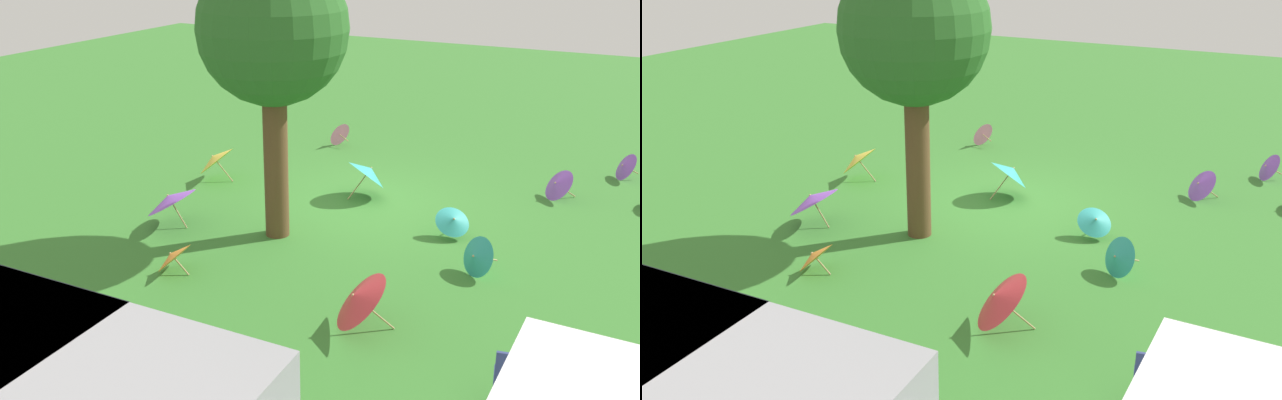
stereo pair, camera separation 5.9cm
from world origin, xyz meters
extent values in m
plane|color=#387A2D|center=(0.00, 0.00, 0.00)|extent=(40.00, 40.00, 0.00)
cylinder|color=black|center=(1.49, 6.95, 0.38)|extent=(0.76, 0.23, 0.76)
cube|color=navy|center=(-4.56, 4.81, 0.45)|extent=(1.66, 0.76, 0.05)
cube|color=navy|center=(-4.60, 5.01, 0.68)|extent=(1.59, 0.43, 0.45)
cube|color=black|center=(-3.93, 4.94, 0.23)|extent=(0.16, 0.41, 0.45)
cylinder|color=brown|center=(0.75, 1.95, 1.40)|extent=(0.41, 0.41, 2.81)
sphere|color=#286023|center=(0.75, 1.95, 3.54)|extent=(2.44, 2.44, 2.44)
cylinder|color=tan|center=(1.31, 3.92, 0.13)|extent=(0.25, 0.05, 0.26)
cone|color=orange|center=(1.46, 3.94, 0.29)|extent=(0.61, 0.71, 0.53)
sphere|color=tan|center=(1.49, 3.94, 0.33)|extent=(0.05, 0.04, 0.05)
cylinder|color=tan|center=(3.11, 0.12, 0.22)|extent=(0.36, 0.09, 0.43)
cone|color=yellow|center=(3.33, 0.16, 0.48)|extent=(0.91, 1.00, 0.68)
sphere|color=tan|center=(3.37, 0.17, 0.53)|extent=(0.06, 0.04, 0.05)
cylinder|color=tan|center=(-2.88, 1.69, 0.23)|extent=(0.25, 0.32, 0.16)
cone|color=teal|center=(-2.74, 1.88, 0.32)|extent=(0.71, 0.65, 0.64)
sphere|color=tan|center=(-2.71, 1.91, 0.34)|extent=(0.06, 0.06, 0.05)
cylinder|color=tan|center=(1.91, -3.21, 0.23)|extent=(0.29, 0.14, 0.12)
cone|color=pink|center=(2.10, -3.29, 0.30)|extent=(0.51, 0.67, 0.60)
sphere|color=tan|center=(2.15, -3.31, 0.32)|extent=(0.06, 0.05, 0.05)
cylinder|color=tan|center=(-2.00, 3.99, 0.22)|extent=(0.42, 0.24, 0.44)
cone|color=#D8383F|center=(-1.76, 4.13, 0.48)|extent=(1.09, 1.17, 0.78)
sphere|color=tan|center=(-1.71, 4.15, 0.53)|extent=(0.06, 0.06, 0.05)
cylinder|color=tan|center=(-3.48, -2.17, 0.15)|extent=(0.32, 0.26, 0.28)
cone|color=purple|center=(-3.30, -2.02, 0.31)|extent=(0.80, 0.83, 0.62)
sphere|color=tan|center=(-3.26, -1.99, 0.34)|extent=(0.06, 0.06, 0.05)
cylinder|color=tan|center=(0.22, -0.23, 0.24)|extent=(0.29, 0.31, 0.48)
cone|color=teal|center=(0.05, -0.42, 0.54)|extent=(1.15, 1.15, 0.68)
sphere|color=tan|center=(0.01, -0.46, 0.60)|extent=(0.06, 0.06, 0.05)
cylinder|color=tan|center=(-4.53, -3.92, 0.20)|extent=(0.27, 0.15, 0.17)
cone|color=purple|center=(-4.37, -3.84, 0.30)|extent=(0.61, 0.72, 0.59)
sphere|color=tan|center=(-4.34, -3.82, 0.32)|extent=(0.06, 0.05, 0.05)
cylinder|color=tan|center=(2.45, 2.50, 0.23)|extent=(0.28, 0.07, 0.47)
cone|color=purple|center=(2.62, 2.53, 0.53)|extent=(1.04, 1.09, 0.60)
sphere|color=tan|center=(2.65, 2.53, 0.59)|extent=(0.05, 0.04, 0.05)
cylinder|color=tan|center=(-1.93, 0.59, 0.14)|extent=(0.16, 0.19, 0.29)
cone|color=teal|center=(-2.02, 0.70, 0.33)|extent=(0.81, 0.80, 0.45)
sphere|color=tan|center=(-2.04, 0.72, 0.37)|extent=(0.06, 0.06, 0.05)
camera|label=1|loc=(-4.95, 11.39, 5.03)|focal=38.62mm
camera|label=2|loc=(-5.00, 11.36, 5.03)|focal=38.62mm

